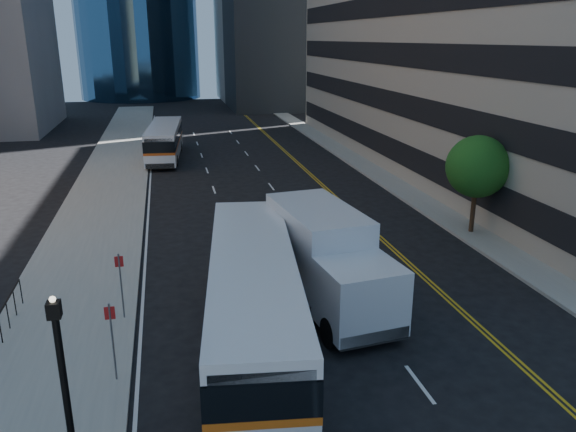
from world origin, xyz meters
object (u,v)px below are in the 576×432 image
at_px(bus_rear, 165,140).
at_px(box_truck, 328,258).
at_px(bus_front, 253,297).
at_px(street_tree, 477,167).
at_px(lamp_post, 64,384).

bearing_deg(bus_rear, box_truck, -73.98).
xyz_separation_m(bus_rear, box_truck, (5.86, -29.75, 0.36)).
xyz_separation_m(bus_front, bus_rear, (-2.60, 32.15, -0.20)).
bearing_deg(street_tree, bus_rear, 123.59).
bearing_deg(lamp_post, box_truck, 43.15).
bearing_deg(bus_front, box_truck, 43.39).
height_order(street_tree, bus_front, street_tree).
distance_m(street_tree, bus_front, 15.73).
bearing_deg(box_truck, bus_front, -150.90).
bearing_deg(street_tree, lamp_post, -142.13).
relative_size(bus_rear, box_truck, 1.43).
xyz_separation_m(street_tree, box_truck, (-9.74, -6.26, -1.72)).
xyz_separation_m(street_tree, bus_rear, (-15.60, 23.49, -2.08)).
distance_m(bus_rear, box_truck, 30.32).
bearing_deg(bus_rear, lamp_post, -88.79).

